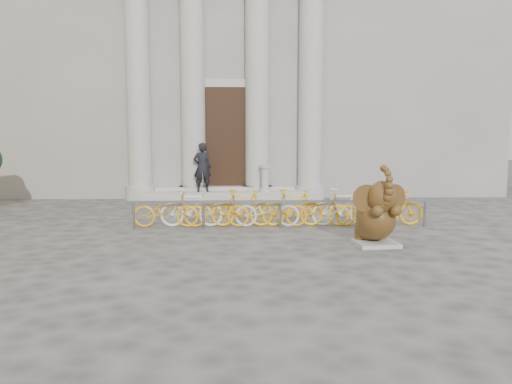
{
  "coord_description": "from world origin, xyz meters",
  "views": [
    {
      "loc": [
        0.49,
        -9.05,
        2.4
      ],
      "look_at": [
        0.89,
        2.41,
        1.1
      ],
      "focal_mm": 35.0,
      "sensor_mm": 36.0,
      "label": 1
    }
  ],
  "objects": [
    {
      "name": "pedestrian",
      "position": [
        -0.83,
        9.1,
        1.26
      ],
      "size": [
        0.7,
        0.5,
        1.79
      ],
      "primitive_type": "imported",
      "rotation": [
        0.0,
        0.0,
        3.25
      ],
      "color": "black",
      "rests_on": "entrance_steps"
    },
    {
      "name": "entrance_steps",
      "position": [
        0.0,
        9.4,
        0.18
      ],
      "size": [
        6.0,
        1.2,
        0.36
      ],
      "primitive_type": "cube",
      "color": "#A8A59E",
      "rests_on": "ground"
    },
    {
      "name": "elephant_statue",
      "position": [
        3.5,
        1.56,
        0.65
      ],
      "size": [
        1.19,
        1.36,
        1.78
      ],
      "rotation": [
        0.0,
        0.0,
        0.1
      ],
      "color": "#A8A59E",
      "rests_on": "ground"
    },
    {
      "name": "bike_rack",
      "position": [
        1.57,
        4.0,
        0.5
      ],
      "size": [
        8.0,
        0.53,
        1.0
      ],
      "color": "slate",
      "rests_on": "ground"
    },
    {
      "name": "classical_building",
      "position": [
        0.0,
        14.93,
        5.98
      ],
      "size": [
        22.0,
        10.7,
        12.0
      ],
      "color": "gray",
      "rests_on": "ground"
    },
    {
      "name": "balustrade_post",
      "position": [
        1.45,
        9.1,
        0.81
      ],
      "size": [
        0.4,
        0.4,
        0.97
      ],
      "color": "#A8A59E",
      "rests_on": "entrance_steps"
    },
    {
      "name": "ground",
      "position": [
        0.0,
        0.0,
        0.0
      ],
      "size": [
        80.0,
        80.0,
        0.0
      ],
      "primitive_type": "plane",
      "color": "#474442",
      "rests_on": "ground"
    }
  ]
}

